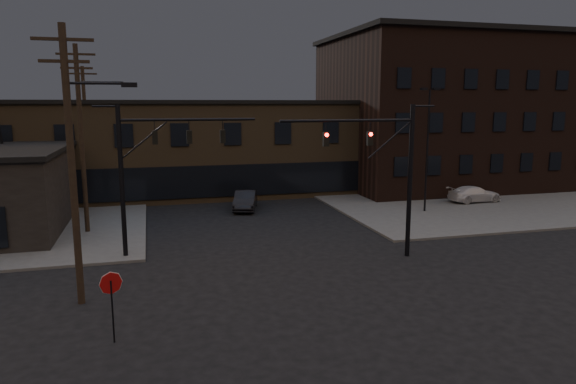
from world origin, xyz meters
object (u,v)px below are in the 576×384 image
at_px(parked_car_lot_a, 411,185).
at_px(car_crossing, 245,200).
at_px(traffic_signal_near, 391,165).
at_px(traffic_signal_far, 147,163).
at_px(stop_sign, 111,291).
at_px(parked_car_lot_b, 474,194).

xyz_separation_m(parked_car_lot_a, car_crossing, (-15.47, -2.63, -0.16)).
relative_size(traffic_signal_near, parked_car_lot_a, 1.84).
bearing_deg(car_crossing, traffic_signal_far, -108.13).
xyz_separation_m(traffic_signal_far, car_crossing, (7.09, 10.69, -4.28)).
height_order(traffic_signal_near, stop_sign, traffic_signal_near).
relative_size(traffic_signal_far, car_crossing, 1.80).
bearing_deg(traffic_signal_near, car_crossing, 109.34).
xyz_separation_m(traffic_signal_far, parked_car_lot_a, (22.56, 13.32, -4.12)).
relative_size(parked_car_lot_a, car_crossing, 0.98).
relative_size(traffic_signal_near, parked_car_lot_b, 1.82).
bearing_deg(parked_car_lot_b, traffic_signal_far, 105.11).
distance_m(traffic_signal_near, parked_car_lot_a, 20.23).
height_order(stop_sign, car_crossing, stop_sign).
bearing_deg(stop_sign, traffic_signal_far, 82.68).
distance_m(traffic_signal_near, car_crossing, 15.62).
relative_size(traffic_signal_far, stop_sign, 3.23).
bearing_deg(traffic_signal_far, traffic_signal_near, -16.17).
bearing_deg(traffic_signal_far, stop_sign, -97.32).
distance_m(traffic_signal_near, traffic_signal_far, 12.57).
xyz_separation_m(parked_car_lot_b, car_crossing, (-18.36, 2.52, -0.06)).
bearing_deg(parked_car_lot_b, stop_sign, 121.50).
bearing_deg(stop_sign, car_crossing, 67.95).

